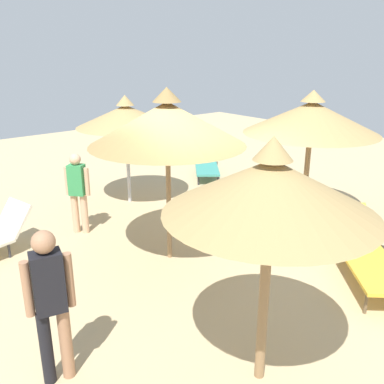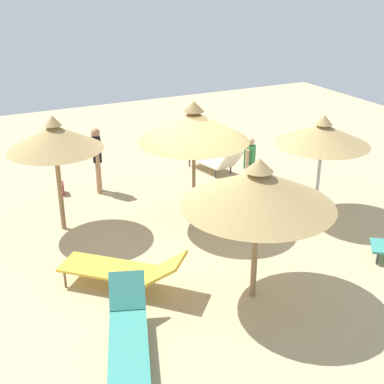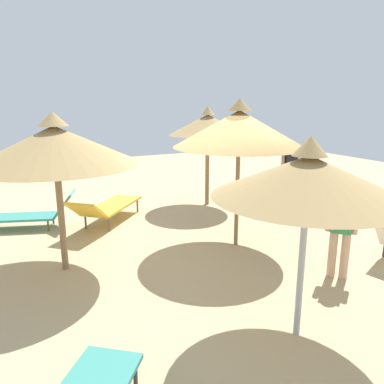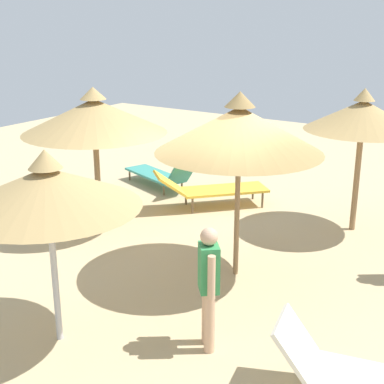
% 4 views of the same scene
% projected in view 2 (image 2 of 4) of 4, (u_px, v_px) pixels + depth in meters
% --- Properties ---
extents(ground, '(24.00, 24.00, 0.10)m').
position_uv_depth(ground, '(201.00, 232.00, 11.80)').
color(ground, tan).
extents(parasol_umbrella_far_right, '(2.03, 2.03, 2.61)m').
position_uv_depth(parasol_umbrella_far_right, '(54.00, 138.00, 10.99)').
color(parasol_umbrella_far_right, olive).
rests_on(parasol_umbrella_far_right, ground).
extents(parasol_umbrella_far_left, '(2.44, 2.44, 2.80)m').
position_uv_depth(parasol_umbrella_far_left, '(194.00, 126.00, 11.32)').
color(parasol_umbrella_far_left, olive).
rests_on(parasol_umbrella_far_left, ground).
extents(parasol_umbrella_edge, '(2.61, 2.61, 2.60)m').
position_uv_depth(parasol_umbrella_edge, '(258.00, 188.00, 8.63)').
color(parasol_umbrella_edge, olive).
rests_on(parasol_umbrella_edge, ground).
extents(parasol_umbrella_back, '(2.15, 2.15, 2.41)m').
position_uv_depth(parasol_umbrella_back, '(323.00, 134.00, 11.78)').
color(parasol_umbrella_back, '#B2B2B7').
rests_on(parasol_umbrella_back, ground).
extents(lounge_chair_front, '(2.21, 1.26, 0.80)m').
position_uv_depth(lounge_chair_front, '(128.00, 331.00, 8.01)').
color(lounge_chair_front, teal).
rests_on(lounge_chair_front, ground).
extents(lounge_chair_near_right, '(2.08, 2.16, 0.79)m').
position_uv_depth(lounge_chair_near_right, '(123.00, 269.00, 9.50)').
color(lounge_chair_near_right, gold).
rests_on(lounge_chair_near_right, ground).
extents(lounge_chair_center, '(1.89, 1.03, 0.82)m').
position_uv_depth(lounge_chair_center, '(216.00, 160.00, 14.87)').
color(lounge_chair_center, silver).
rests_on(lounge_chair_center, ground).
extents(person_standing_far_right, '(0.48, 0.29, 1.72)m').
position_uv_depth(person_standing_far_right, '(97.00, 156.00, 13.35)').
color(person_standing_far_right, '#A57554').
rests_on(person_standing_far_right, ground).
extents(person_standing_far_left, '(0.35, 0.38, 1.54)m').
position_uv_depth(person_standing_far_left, '(249.00, 163.00, 13.20)').
color(person_standing_far_left, tan).
rests_on(person_standing_far_left, ground).
extents(handbag, '(0.34, 0.18, 0.45)m').
position_uv_depth(handbag, '(62.00, 188.00, 13.55)').
color(handbag, maroon).
rests_on(handbag, ground).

